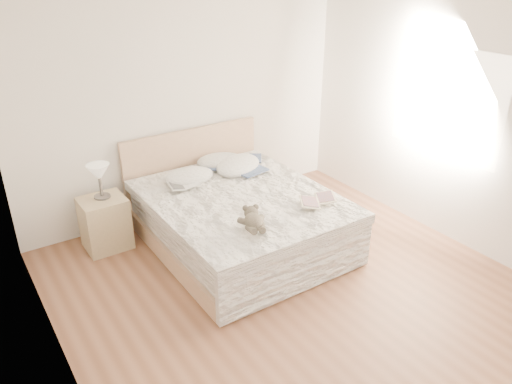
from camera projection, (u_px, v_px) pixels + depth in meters
floor at (307, 300)px, 4.50m from camera, size 4.00×4.50×0.00m
wall_back at (186, 98)px, 5.60m from camera, size 4.00×0.02×2.70m
wall_left at (49, 232)px, 2.91m from camera, size 0.02×4.50×2.70m
wall_right at (472, 119)px, 4.91m from camera, size 0.02×4.50×2.70m
window at (447, 102)px, 5.08m from camera, size 0.02×1.30×1.10m
bed at (237, 217)px, 5.26m from camera, size 1.72×2.14×1.00m
nightstand at (105, 223)px, 5.20m from camera, size 0.45×0.40×0.56m
table_lamp at (99, 174)px, 5.00m from camera, size 0.24×0.24×0.36m
pillow_left at (189, 177)px, 5.39m from camera, size 0.56×0.39×0.16m
pillow_middle at (220, 161)px, 5.79m from camera, size 0.63×0.51×0.16m
pillow_right at (238, 165)px, 5.68m from camera, size 0.76×0.68×0.19m
blouse at (243, 167)px, 5.65m from camera, size 0.62×0.65×0.02m
photo_book at (184, 185)px, 5.21m from camera, size 0.36×0.27×0.02m
childrens_book at (318, 201)px, 4.89m from camera, size 0.48×0.43×0.03m
teddy_bear at (254, 228)px, 4.37m from camera, size 0.30×0.36×0.16m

